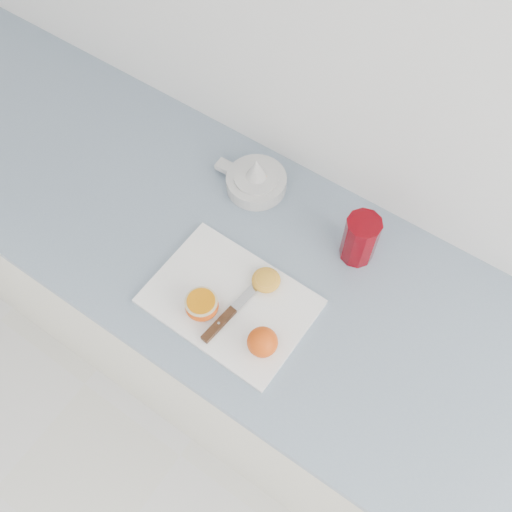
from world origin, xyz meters
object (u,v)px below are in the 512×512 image
at_px(half_orange, 202,305).
at_px(red_tumbler, 360,240).
at_px(counter, 259,336).
at_px(cutting_board, 230,301).
at_px(citrus_juicer, 256,180).

distance_m(half_orange, red_tumbler, 0.38).
distance_m(counter, red_tumbler, 0.55).
height_order(counter, red_tumbler, red_tumbler).
relative_size(counter, cutting_board, 7.37).
bearing_deg(citrus_juicer, cutting_board, -65.67).
distance_m(cutting_board, citrus_juicer, 0.33).
relative_size(citrus_juicer, red_tumbler, 1.45).
relative_size(counter, half_orange, 35.42).
xyz_separation_m(half_orange, citrus_juicer, (-0.10, 0.35, -0.01)).
bearing_deg(half_orange, counter, 78.11).
xyz_separation_m(cutting_board, red_tumbler, (0.17, 0.27, 0.05)).
distance_m(cutting_board, half_orange, 0.07).
relative_size(half_orange, citrus_juicer, 0.39).
bearing_deg(citrus_juicer, half_orange, -74.23).
xyz_separation_m(cutting_board, citrus_juicer, (-0.13, 0.30, 0.02)).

